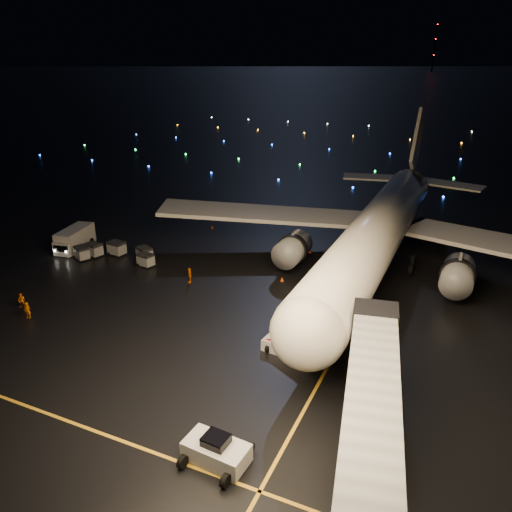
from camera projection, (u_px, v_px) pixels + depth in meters
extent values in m
plane|color=black|center=(453.00, 97.00, 295.37)|extent=(2000.00, 2000.00, 0.00)
cube|color=gold|center=(360.00, 307.00, 50.18)|extent=(0.25, 80.00, 0.02)
cube|color=gold|center=(42.00, 412.00, 35.55)|extent=(60.00, 0.25, 0.02)
cube|color=silver|center=(216.00, 449.00, 30.92)|extent=(4.20, 2.42, 1.93)
cube|color=silver|center=(75.00, 238.00, 64.93)|extent=(3.73, 7.81, 2.76)
imported|color=orange|center=(28.00, 310.00, 47.86)|extent=(0.70, 0.56, 1.67)
imported|color=orange|center=(22.00, 301.00, 49.87)|extent=(0.90, 0.79, 1.56)
imported|color=orange|center=(190.00, 275.00, 55.35)|extent=(0.92, 1.09, 1.76)
cone|color=#FE4E0B|center=(282.00, 279.00, 55.91)|extent=(0.52, 0.52, 0.48)
cone|color=#FE4E0B|center=(310.00, 251.00, 63.85)|extent=(0.56, 0.56, 0.48)
cone|color=#FE4E0B|center=(277.00, 263.00, 60.21)|extent=(0.50, 0.50, 0.44)
cone|color=#FE4E0B|center=(212.00, 227.00, 72.83)|extent=(0.55, 0.55, 0.51)
cylinder|color=black|center=(435.00, 47.00, 677.67)|extent=(1.80, 1.80, 64.00)
cube|color=gray|center=(146.00, 260.00, 59.68)|extent=(2.06, 1.63, 1.57)
cube|color=gray|center=(144.00, 254.00, 61.43)|extent=(2.34, 2.05, 1.65)
cube|color=gray|center=(117.00, 248.00, 63.01)|extent=(2.21, 1.68, 1.74)
cube|color=gray|center=(94.00, 250.00, 62.69)|extent=(2.20, 1.75, 1.67)
cube|color=gray|center=(82.00, 253.00, 61.69)|extent=(2.28, 1.99, 1.62)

